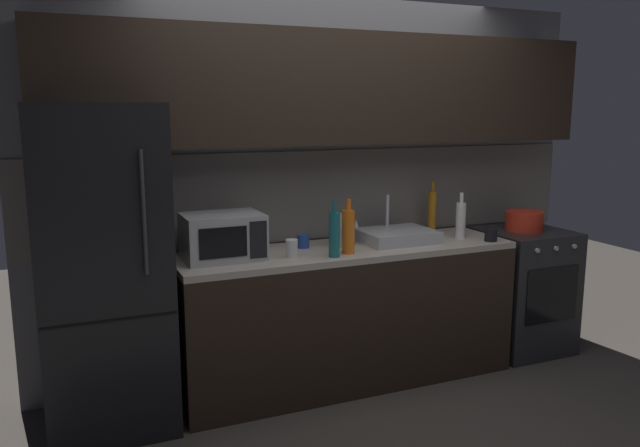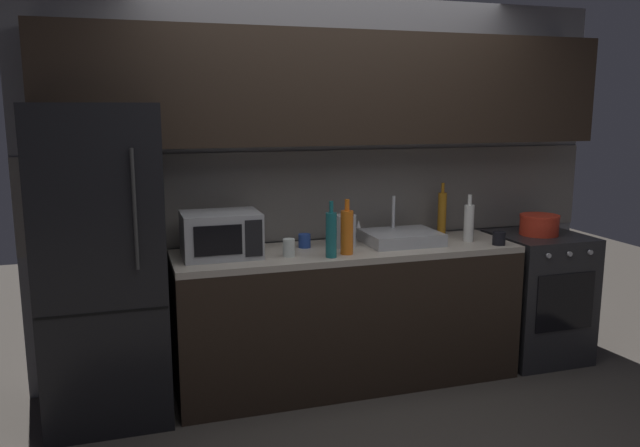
# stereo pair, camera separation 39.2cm
# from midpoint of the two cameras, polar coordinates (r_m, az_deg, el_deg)

# --- Properties ---
(ground_plane) EXTENTS (10.00, 10.00, 0.00)m
(ground_plane) POSITION_cam_midpoint_polar(r_m,az_deg,el_deg) (3.59, 5.65, -19.37)
(ground_plane) COLOR #3D3833
(back_wall) EXTENTS (3.95, 0.44, 2.50)m
(back_wall) POSITION_cam_midpoint_polar(r_m,az_deg,el_deg) (4.21, -1.93, 7.26)
(back_wall) COLOR slate
(back_wall) RESTS_ON ground
(counter_run) EXTENTS (2.21, 0.60, 0.90)m
(counter_run) POSITION_cam_midpoint_polar(r_m,az_deg,el_deg) (4.15, -0.31, -8.30)
(counter_run) COLOR black
(counter_run) RESTS_ON ground
(refrigerator) EXTENTS (0.68, 0.69, 1.81)m
(refrigerator) POSITION_cam_midpoint_polar(r_m,az_deg,el_deg) (3.72, -21.95, -4.00)
(refrigerator) COLOR black
(refrigerator) RESTS_ON ground
(oven_range) EXTENTS (0.60, 0.62, 0.90)m
(oven_range) POSITION_cam_midpoint_polar(r_m,az_deg,el_deg) (4.87, 15.64, -5.83)
(oven_range) COLOR #232326
(oven_range) RESTS_ON ground
(microwave) EXTENTS (0.46, 0.35, 0.27)m
(microwave) POSITION_cam_midpoint_polar(r_m,az_deg,el_deg) (3.78, -11.75, -1.19)
(microwave) COLOR #A8AAAF
(microwave) RESTS_ON counter_run
(sink_basin) EXTENTS (0.48, 0.38, 0.30)m
(sink_basin) POSITION_cam_midpoint_polar(r_m,az_deg,el_deg) (4.20, 4.32, -1.13)
(sink_basin) COLOR #ADAFB5
(sink_basin) RESTS_ON counter_run
(kettle) EXTENTS (0.17, 0.14, 0.23)m
(kettle) POSITION_cam_midpoint_polar(r_m,az_deg,el_deg) (4.03, -0.60, -0.66)
(kettle) COLOR #B7BABF
(kettle) RESTS_ON counter_run
(wine_bottle_orange) EXTENTS (0.08, 0.08, 0.34)m
(wine_bottle_orange) POSITION_cam_midpoint_polar(r_m,az_deg,el_deg) (3.84, -0.33, -0.71)
(wine_bottle_orange) COLOR orange
(wine_bottle_orange) RESTS_ON counter_run
(wine_bottle_white) EXTENTS (0.07, 0.07, 0.32)m
(wine_bottle_white) POSITION_cam_midpoint_polar(r_m,az_deg,el_deg) (4.35, 10.13, 0.32)
(wine_bottle_white) COLOR silver
(wine_bottle_white) RESTS_ON counter_run
(wine_bottle_amber) EXTENTS (0.06, 0.06, 0.37)m
(wine_bottle_amber) POSITION_cam_midpoint_polar(r_m,az_deg,el_deg) (4.52, 7.69, 1.10)
(wine_bottle_amber) COLOR #B27019
(wine_bottle_amber) RESTS_ON counter_run
(wine_bottle_teal) EXTENTS (0.07, 0.07, 0.34)m
(wine_bottle_teal) POSITION_cam_midpoint_polar(r_m,az_deg,el_deg) (3.75, -1.68, -0.97)
(wine_bottle_teal) COLOR #19666B
(wine_bottle_teal) RESTS_ON counter_run
(mug_blue) EXTENTS (0.08, 0.08, 0.09)m
(mug_blue) POSITION_cam_midpoint_polar(r_m,az_deg,el_deg) (4.02, -4.32, -1.63)
(mug_blue) COLOR #234299
(mug_blue) RESTS_ON counter_run
(mug_clear) EXTENTS (0.07, 0.07, 0.11)m
(mug_clear) POSITION_cam_midpoint_polar(r_m,az_deg,el_deg) (3.78, -5.56, -2.28)
(mug_clear) COLOR silver
(mug_clear) RESTS_ON counter_run
(mug_dark) EXTENTS (0.08, 0.08, 0.09)m
(mug_dark) POSITION_cam_midpoint_polar(r_m,az_deg,el_deg) (4.31, 12.72, -1.03)
(mug_dark) COLOR black
(mug_dark) RESTS_ON counter_run
(cooking_pot) EXTENTS (0.27, 0.27, 0.14)m
(cooking_pot) POSITION_cam_midpoint_polar(r_m,az_deg,el_deg) (4.74, 15.78, 0.21)
(cooking_pot) COLOR red
(cooking_pot) RESTS_ON oven_range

